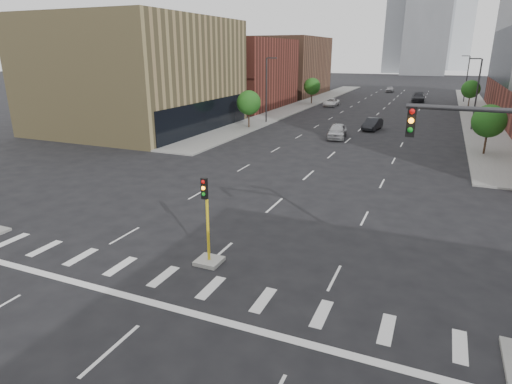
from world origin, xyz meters
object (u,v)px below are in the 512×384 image
Objects in this scene: median_traffic_signal at (208,245)px; car_far_left at (331,102)px; car_near_left at (337,131)px; car_deep_right at (418,97)px; car_distant at (390,89)px; car_mid_right at (373,124)px.

median_traffic_signal reaches higher than car_far_left.
car_near_left is 45.62m from car_deep_right.
car_distant is at bearing 84.75° from car_near_left.
median_traffic_signal is 65.04m from car_far_left.
car_mid_right is at bearing 87.92° from median_traffic_signal.
car_far_left is 34.60m from car_distant.
car_far_left is at bearing 123.34° from car_mid_right.
car_mid_right reaches higher than car_distant.
car_deep_right reaches higher than car_far_left.
car_mid_right is at bearing -96.42° from car_deep_right.
car_far_left is 0.84× the size of car_deep_right.
median_traffic_signal is 0.94× the size of car_mid_right.
car_mid_right is 37.79m from car_deep_right.
car_mid_right is at bearing -86.93° from car_distant.
median_traffic_signal is 33.80m from car_near_left.
median_traffic_signal is 0.74× the size of car_deep_right.
median_traffic_signal is at bearing -81.96° from car_far_left.
car_near_left reaches higher than car_deep_right.
car_deep_right is at bearing -69.18° from car_distant.
car_mid_right is 0.93× the size of car_far_left.
car_near_left is at bearing -90.11° from car_distant.
car_mid_right is 1.06× the size of car_distant.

